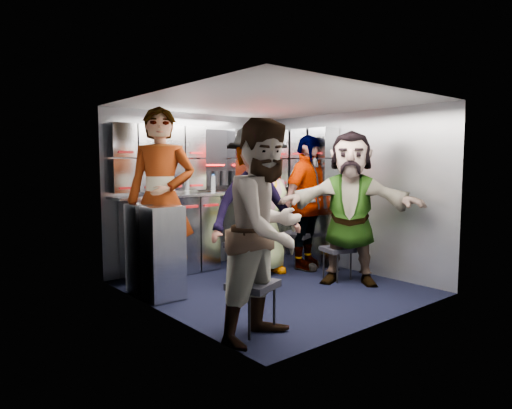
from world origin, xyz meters
TOP-DOWN VIEW (x-y plane):
  - floor at (0.00, 0.00)m, footprint 3.00×3.00m
  - wall_back at (0.00, 1.50)m, footprint 2.80×0.04m
  - wall_left at (-1.40, 0.00)m, footprint 0.04×3.00m
  - wall_right at (1.40, 0.00)m, footprint 0.04×3.00m
  - ceiling at (0.00, 0.00)m, footprint 2.80×3.00m
  - cart_bank_back at (0.00, 1.29)m, footprint 2.68×0.38m
  - cart_bank_left at (-1.19, 0.56)m, footprint 0.38×0.76m
  - counter at (0.00, 1.29)m, footprint 2.68×0.42m
  - locker_bank_back at (0.00, 1.35)m, footprint 2.68×0.28m
  - locker_bank_right at (1.25, 0.70)m, footprint 0.28×1.00m
  - right_cabinet at (1.25, 0.60)m, footprint 0.28×1.20m
  - coffee_niche at (0.18, 1.41)m, footprint 0.46×0.16m
  - red_latch_strip at (0.00, 1.09)m, footprint 2.60×0.02m
  - jump_seat_near_left at (-1.05, -0.93)m, footprint 0.47×0.45m
  - jump_seat_mid_left at (-0.14, 0.29)m, footprint 0.45×0.43m
  - jump_seat_center at (0.42, 0.79)m, footprint 0.41×0.39m
  - jump_seat_mid_right at (0.98, 0.58)m, footprint 0.51×0.50m
  - jump_seat_near_right at (0.84, -0.26)m, footprint 0.42×0.41m
  - attendant_standing at (-1.05, 0.66)m, footprint 0.88×0.86m
  - attendant_arc_a at (-1.05, -1.11)m, footprint 1.00×0.86m
  - attendant_arc_b at (-0.14, 0.11)m, footprint 1.26×0.80m
  - attendant_arc_c at (0.42, 0.61)m, footprint 0.93×0.72m
  - attendant_arc_d at (0.98, 0.40)m, footprint 1.14×0.72m
  - attendant_arc_e at (0.84, -0.44)m, footprint 1.44×1.66m
  - bottle_left at (-0.37, 1.24)m, footprint 0.07×0.07m
  - bottle_mid at (0.04, 1.24)m, footprint 0.06×0.06m
  - bottle_right at (0.84, 1.24)m, footprint 0.06×0.06m
  - cup_left at (-0.60, 1.23)m, footprint 0.08×0.08m
  - cup_right at (1.24, 1.23)m, footprint 0.07×0.07m

SIDE VIEW (x-z plane):
  - floor at x=0.00m, z-range 0.00..0.00m
  - jump_seat_near_right at x=0.84m, z-range 0.16..0.56m
  - jump_seat_near_left at x=-1.05m, z-range 0.17..0.61m
  - jump_seat_mid_right at x=0.98m, z-range 0.18..0.65m
  - jump_seat_center at x=0.42m, z-range 0.19..0.67m
  - jump_seat_mid_left at x=-0.14m, z-range 0.19..0.69m
  - cart_bank_back at x=0.00m, z-range 0.00..0.99m
  - cart_bank_left at x=-1.19m, z-range 0.00..0.99m
  - right_cabinet at x=1.25m, z-range 0.00..1.00m
  - attendant_arc_c at x=0.42m, z-range 0.00..1.70m
  - red_latch_strip at x=0.00m, z-range 0.86..0.90m
  - attendant_arc_a at x=-1.05m, z-range 0.00..1.79m
  - attendant_arc_d at x=0.98m, z-range 0.00..1.80m
  - attendant_arc_e at x=0.84m, z-range 0.00..1.81m
  - attendant_arc_b at x=-0.14m, z-range 0.00..1.86m
  - counter at x=0.00m, z-range 1.00..1.03m
  - attendant_standing at x=-1.05m, z-range 0.00..2.04m
  - wall_back at x=0.00m, z-range 0.00..2.10m
  - wall_left at x=-1.40m, z-range 0.00..2.10m
  - wall_right at x=1.40m, z-range 0.00..2.10m
  - cup_left at x=-0.60m, z-range 1.03..1.12m
  - cup_right at x=1.24m, z-range 1.03..1.13m
  - bottle_mid at x=0.04m, z-range 1.03..1.26m
  - bottle_left at x=-0.37m, z-range 1.03..1.29m
  - bottle_right at x=0.84m, z-range 1.03..1.29m
  - coffee_niche at x=0.18m, z-range 1.05..1.89m
  - locker_bank_back at x=0.00m, z-range 1.08..1.90m
  - locker_bank_right at x=1.25m, z-range 1.08..1.90m
  - ceiling at x=0.00m, z-range 2.09..2.11m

